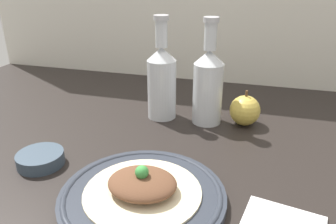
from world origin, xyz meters
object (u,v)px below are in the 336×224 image
cider_bottle_right (209,84)px  cider_bottle_left (162,80)px  apple (245,110)px  dipping_bowl (41,159)px  plate (143,195)px  plated_food (142,186)px

cider_bottle_right → cider_bottle_left: bearing=180.0°
apple → dipping_bowl: size_ratio=0.98×
plate → plated_food: plated_food is taller
plate → cider_bottle_right: size_ratio=1.08×
dipping_bowl → plated_food: bearing=-11.8°
cider_bottle_left → cider_bottle_right: bearing=0.0°
cider_bottle_left → dipping_bowl: (-16.78, -29.65, -9.04)cm
plated_food → apple: apple is taller
plated_food → plate: bearing=0.0°
cider_bottle_left → dipping_bowl: bearing=-119.5°
plate → cider_bottle_left: bearing=101.5°
plate → cider_bottle_left: (-7.06, 34.61, 9.36)cm
plate → plated_food: size_ratio=1.42×
dipping_bowl → apple: bearing=38.7°
cider_bottle_right → apple: size_ratio=2.90×
plated_food → apple: bearing=67.8°
cider_bottle_left → apple: 22.62cm
plate → cider_bottle_left: 36.55cm
apple → dipping_bowl: bearing=-141.3°
apple → plated_food: bearing=-112.2°
dipping_bowl → cider_bottle_right: bearing=45.4°
cider_bottle_left → apple: (21.64, 1.08, -6.50)cm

